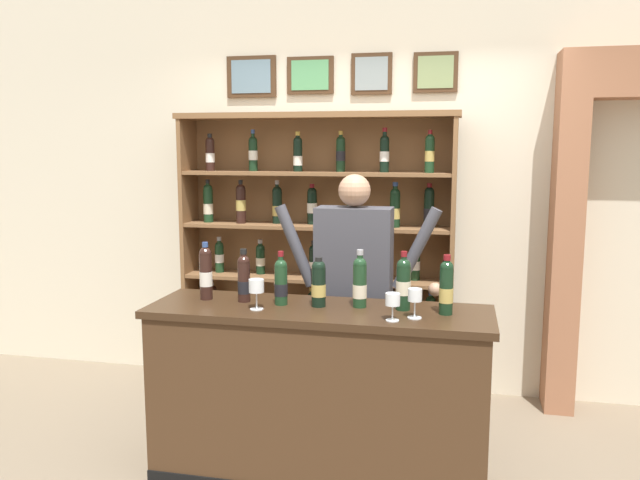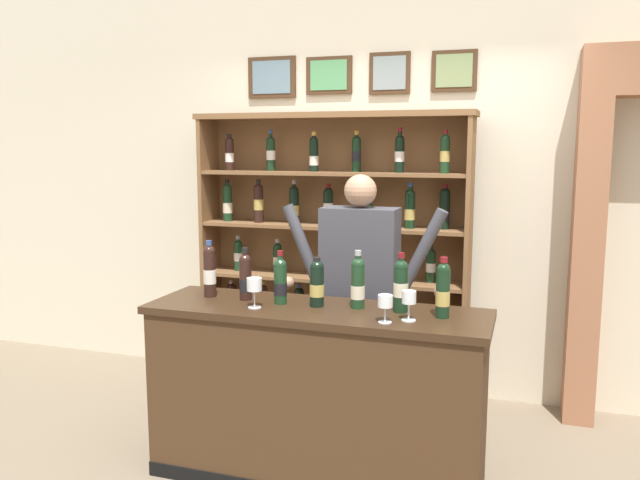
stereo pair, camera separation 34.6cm
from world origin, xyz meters
The scene contains 14 objects.
back_wall centered at (0.00, 1.53, 1.59)m, with size 12.00×0.19×3.18m.
wine_shelf centered at (-0.42, 1.24, 1.07)m, with size 2.01×0.32×2.05m.
tasting_counter centered at (-0.13, 0.00, 0.48)m, with size 1.83×0.56×0.96m.
shopkeeper centered at (-0.02, 0.51, 1.02)m, with size 1.03×0.22×1.65m.
tasting_bottle_super_tuscan centered at (-0.79, 0.06, 1.12)m, with size 0.07×0.07×0.32m.
tasting_bottle_bianco centered at (-0.56, 0.05, 1.10)m, with size 0.07×0.07×0.30m.
tasting_bottle_brunello centered at (-0.34, 0.03, 1.09)m, with size 0.07×0.07×0.29m.
tasting_bottle_chianti centered at (-0.14, 0.04, 1.09)m, with size 0.08×0.08×0.27m.
tasting_bottle_prosecco centered at (0.08, 0.07, 1.10)m, with size 0.08×0.08×0.31m.
tasting_bottle_rosso centered at (0.31, 0.06, 1.11)m, with size 0.08×0.08×0.31m.
tasting_bottle_riserva centered at (0.53, 0.02, 1.11)m, with size 0.07×0.07×0.31m.
wine_glass_left centered at (0.38, -0.09, 1.07)m, with size 0.07×0.07×0.15m.
wine_glass_spare centered at (-0.44, -0.10, 1.08)m, with size 0.08×0.08×0.16m.
wine_glass_center centered at (0.28, -0.16, 1.06)m, with size 0.07×0.07×0.14m.
Camera 1 is at (0.59, -3.22, 1.82)m, focal length 35.80 mm.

